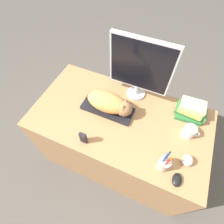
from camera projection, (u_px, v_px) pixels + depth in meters
The scene contains 11 objects.
ground_plane at pixel (103, 185), 1.72m from camera, with size 12.00×12.00×0.00m, color #4C4742.
desk at pixel (118, 139), 1.60m from camera, with size 1.32×0.71×0.74m.
keyboard at pixel (108, 109), 1.32m from camera, with size 0.39×0.16×0.02m.
cat at pixel (111, 103), 1.25m from camera, with size 0.34×0.16×0.14m.
monitor at pixel (140, 67), 1.19m from camera, with size 0.44×0.14×0.50m.
computer_mouse at pixel (177, 180), 1.03m from camera, with size 0.06×0.08×0.03m.
coffee_mug at pixel (189, 132), 1.18m from camera, with size 0.11×0.08×0.08m.
pen_cup at pixel (164, 164), 1.04m from camera, with size 0.07×0.07×0.22m.
baseball at pixel (187, 160), 1.07m from camera, with size 0.07×0.07×0.07m.
phone at pixel (83, 138), 1.14m from camera, with size 0.05×0.02×0.11m.
book_stack at pixel (191, 110), 1.26m from camera, with size 0.22×0.17×0.12m.
Camera 1 is at (0.22, -0.30, 1.83)m, focal length 28.00 mm.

